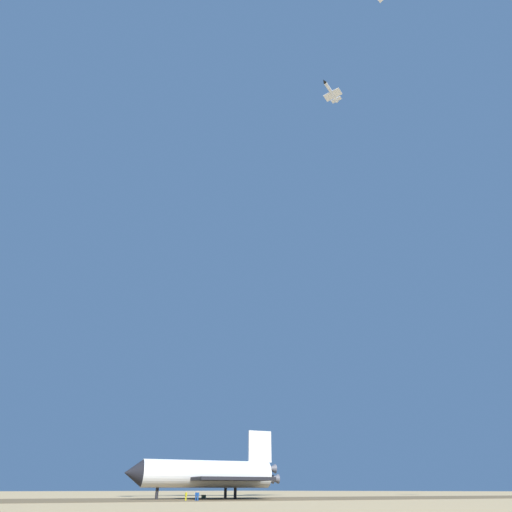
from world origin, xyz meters
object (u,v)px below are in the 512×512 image
(chase_jet_lead, at_px, (331,92))
(ground_support_crate, at_px, (204,496))
(space_shuttle, at_px, (206,474))
(ground_crew_near_nose, at_px, (198,496))
(ground_crew_mid_fuselage, at_px, (196,495))
(ground_crew_near_wingtip, at_px, (186,496))

(chase_jet_lead, xyz_separation_m, ground_support_crate, (37.56, -32.60, -165.10))
(space_shuttle, xyz_separation_m, ground_support_crate, (-8.86, -11.00, -4.96))
(ground_crew_near_nose, xyz_separation_m, ground_crew_mid_fuselage, (-0.18, -0.83, 0.00))
(ground_crew_near_nose, xyz_separation_m, ground_crew_near_wingtip, (1.50, -2.04, 0.00))
(ground_crew_mid_fuselage, relative_size, ground_crew_near_wingtip, 1.00)
(chase_jet_lead, bearing_deg, ground_crew_mid_fuselage, -20.66)
(ground_crew_mid_fuselage, bearing_deg, ground_support_crate, 116.33)
(space_shuttle, height_order, ground_support_crate, space_shuttle)
(chase_jet_lead, distance_m, ground_crew_mid_fuselage, 174.59)
(ground_crew_near_nose, xyz_separation_m, ground_support_crate, (-19.87, -22.18, -0.55))
(ground_crew_mid_fuselage, bearing_deg, ground_crew_near_wingtip, -146.67)
(chase_jet_lead, distance_m, ground_crew_near_nose, 174.60)
(space_shuttle, xyz_separation_m, chase_jet_lead, (-46.42, 21.60, 160.14))
(space_shuttle, bearing_deg, ground_crew_near_nose, 68.46)
(ground_crew_near_wingtip, bearing_deg, ground_crew_near_nose, 129.28)
(ground_crew_mid_fuselage, xyz_separation_m, ground_support_crate, (-19.69, -21.34, -0.55))
(chase_jet_lead, xyz_separation_m, ground_crew_mid_fuselage, (57.25, -11.26, -164.56))
(ground_support_crate, bearing_deg, chase_jet_lead, 139.04)
(ground_crew_near_wingtip, distance_m, ground_support_crate, 29.36)
(ground_crew_near_wingtip, bearing_deg, space_shuttle, -140.85)
(space_shuttle, relative_size, ground_crew_near_nose, 21.68)
(space_shuttle, bearing_deg, ground_support_crate, -105.82)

